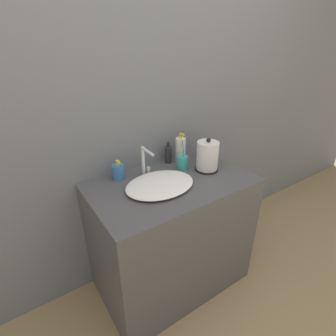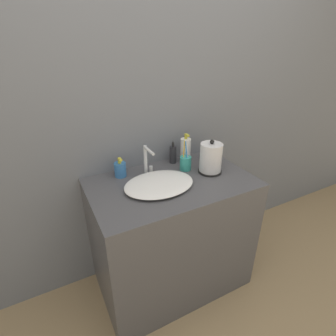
{
  "view_description": "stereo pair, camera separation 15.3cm",
  "coord_description": "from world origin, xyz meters",
  "px_view_note": "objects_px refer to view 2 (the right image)",
  "views": [
    {
      "loc": [
        -0.79,
        -0.83,
        1.64
      ],
      "look_at": [
        -0.03,
        0.3,
        0.94
      ],
      "focal_mm": 28.0,
      "sensor_mm": 36.0,
      "label": 1
    },
    {
      "loc": [
        -0.66,
        -0.91,
        1.64
      ],
      "look_at": [
        -0.03,
        0.3,
        0.94
      ],
      "focal_mm": 28.0,
      "sensor_mm": 36.0,
      "label": 2
    }
  ],
  "objects_px": {
    "toothbrush_cup": "(186,163)",
    "hand_cream_bottle": "(209,152)",
    "lotion_bottle": "(120,169)",
    "shampoo_bottle": "(173,154)",
    "mouthwash_bottle": "(185,150)",
    "faucet": "(147,159)",
    "electric_kettle": "(211,159)"
  },
  "relations": [
    {
      "from": "lotion_bottle",
      "to": "shampoo_bottle",
      "type": "xyz_separation_m",
      "value": [
        0.39,
        0.02,
        0.02
      ]
    },
    {
      "from": "electric_kettle",
      "to": "shampoo_bottle",
      "type": "bearing_deg",
      "value": 122.19
    },
    {
      "from": "faucet",
      "to": "mouthwash_bottle",
      "type": "height_order",
      "value": "mouthwash_bottle"
    },
    {
      "from": "electric_kettle",
      "to": "hand_cream_bottle",
      "type": "distance_m",
      "value": 0.2
    },
    {
      "from": "toothbrush_cup",
      "to": "shampoo_bottle",
      "type": "height_order",
      "value": "toothbrush_cup"
    },
    {
      "from": "electric_kettle",
      "to": "faucet",
      "type": "bearing_deg",
      "value": 156.29
    },
    {
      "from": "electric_kettle",
      "to": "mouthwash_bottle",
      "type": "bearing_deg",
      "value": 107.18
    },
    {
      "from": "faucet",
      "to": "shampoo_bottle",
      "type": "xyz_separation_m",
      "value": [
        0.22,
        0.07,
        -0.04
      ]
    },
    {
      "from": "electric_kettle",
      "to": "hand_cream_bottle",
      "type": "xyz_separation_m",
      "value": [
        0.11,
        0.16,
        -0.03
      ]
    },
    {
      "from": "shampoo_bottle",
      "to": "hand_cream_bottle",
      "type": "distance_m",
      "value": 0.27
    },
    {
      "from": "hand_cream_bottle",
      "to": "mouthwash_bottle",
      "type": "bearing_deg",
      "value": 165.9
    },
    {
      "from": "lotion_bottle",
      "to": "electric_kettle",
      "type": "bearing_deg",
      "value": -21.68
    },
    {
      "from": "lotion_bottle",
      "to": "mouthwash_bottle",
      "type": "bearing_deg",
      "value": -0.73
    },
    {
      "from": "toothbrush_cup",
      "to": "hand_cream_bottle",
      "type": "relative_size",
      "value": 1.81
    },
    {
      "from": "mouthwash_bottle",
      "to": "hand_cream_bottle",
      "type": "bearing_deg",
      "value": -14.1
    },
    {
      "from": "toothbrush_cup",
      "to": "hand_cream_bottle",
      "type": "height_order",
      "value": "toothbrush_cup"
    },
    {
      "from": "faucet",
      "to": "electric_kettle",
      "type": "bearing_deg",
      "value": -23.71
    },
    {
      "from": "electric_kettle",
      "to": "shampoo_bottle",
      "type": "relative_size",
      "value": 1.36
    },
    {
      "from": "shampoo_bottle",
      "to": "mouthwash_bottle",
      "type": "height_order",
      "value": "mouthwash_bottle"
    },
    {
      "from": "mouthwash_bottle",
      "to": "hand_cream_bottle",
      "type": "distance_m",
      "value": 0.18
    },
    {
      "from": "shampoo_bottle",
      "to": "mouthwash_bottle",
      "type": "bearing_deg",
      "value": -18.2
    },
    {
      "from": "toothbrush_cup",
      "to": "mouthwash_bottle",
      "type": "xyz_separation_m",
      "value": [
        0.06,
        0.1,
        0.04
      ]
    },
    {
      "from": "mouthwash_bottle",
      "to": "hand_cream_bottle",
      "type": "xyz_separation_m",
      "value": [
        0.17,
        -0.04,
        -0.03
      ]
    },
    {
      "from": "faucet",
      "to": "electric_kettle",
      "type": "height_order",
      "value": "electric_kettle"
    },
    {
      "from": "faucet",
      "to": "toothbrush_cup",
      "type": "height_order",
      "value": "toothbrush_cup"
    },
    {
      "from": "faucet",
      "to": "electric_kettle",
      "type": "xyz_separation_m",
      "value": [
        0.37,
        -0.16,
        -0.01
      ]
    },
    {
      "from": "toothbrush_cup",
      "to": "shampoo_bottle",
      "type": "bearing_deg",
      "value": 100.0
    },
    {
      "from": "faucet",
      "to": "hand_cream_bottle",
      "type": "height_order",
      "value": "faucet"
    },
    {
      "from": "electric_kettle",
      "to": "lotion_bottle",
      "type": "height_order",
      "value": "electric_kettle"
    },
    {
      "from": "shampoo_bottle",
      "to": "hand_cream_bottle",
      "type": "bearing_deg",
      "value": -15.45
    },
    {
      "from": "electric_kettle",
      "to": "shampoo_bottle",
      "type": "xyz_separation_m",
      "value": [
        -0.15,
        0.23,
        -0.03
      ]
    },
    {
      "from": "lotion_bottle",
      "to": "shampoo_bottle",
      "type": "height_order",
      "value": "shampoo_bottle"
    }
  ]
}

